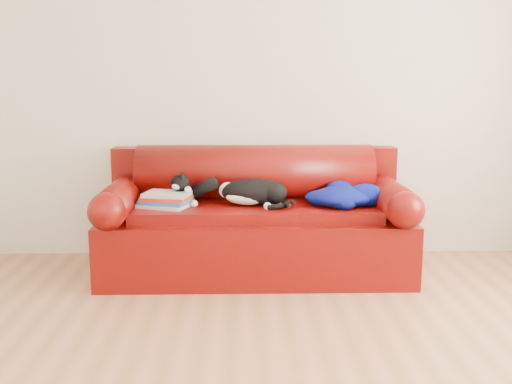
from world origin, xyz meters
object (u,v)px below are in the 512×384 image
at_px(cat, 252,192).
at_px(blanket, 344,195).
at_px(sofa_base, 256,240).
at_px(book_stack, 166,200).

distance_m(cat, blanket, 0.62).
relative_size(sofa_base, book_stack, 5.41).
bearing_deg(book_stack, blanket, 1.08).
relative_size(cat, blanket, 1.02).
relative_size(sofa_base, blanket, 3.52).
bearing_deg(cat, sofa_base, 89.48).
distance_m(sofa_base, blanket, 0.69).
height_order(cat, blanket, cat).
height_order(sofa_base, book_stack, book_stack).
xyz_separation_m(book_stack, blanket, (1.20, 0.02, 0.02)).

